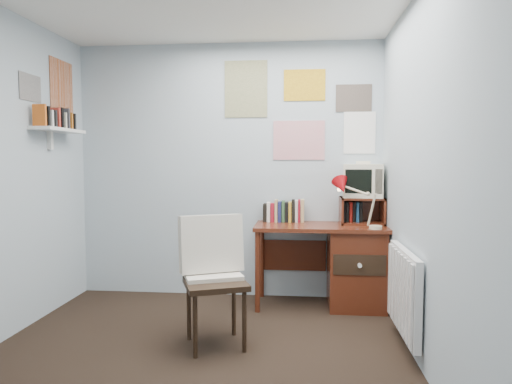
% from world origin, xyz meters
% --- Properties ---
extents(ground, '(3.50, 3.50, 0.00)m').
position_xyz_m(ground, '(0.00, 0.00, 0.00)').
color(ground, black).
rests_on(ground, ground).
extents(back_wall, '(3.00, 0.02, 2.50)m').
position_xyz_m(back_wall, '(0.00, 1.75, 1.25)').
color(back_wall, '#A5B4BD').
rests_on(back_wall, ground).
extents(right_wall, '(0.02, 3.50, 2.50)m').
position_xyz_m(right_wall, '(1.50, 0.00, 1.25)').
color(right_wall, '#A5B4BD').
rests_on(right_wall, ground).
extents(desk, '(1.20, 0.55, 0.76)m').
position_xyz_m(desk, '(1.17, 1.48, 0.41)').
color(desk, '#562313').
rests_on(desk, ground).
extents(desk_chair, '(0.60, 0.59, 0.92)m').
position_xyz_m(desk_chair, '(0.10, 0.47, 0.46)').
color(desk_chair, black).
rests_on(desk_chair, ground).
extents(desk_lamp, '(0.32, 0.29, 0.40)m').
position_xyz_m(desk_lamp, '(1.37, 1.26, 0.96)').
color(desk_lamp, '#AC0B11').
rests_on(desk_lamp, desk).
extents(tv_riser, '(0.40, 0.30, 0.25)m').
position_xyz_m(tv_riser, '(1.29, 1.59, 0.89)').
color(tv_riser, '#562313').
rests_on(tv_riser, desk).
extents(crt_tv, '(0.39, 0.37, 0.34)m').
position_xyz_m(crt_tv, '(1.30, 1.61, 1.18)').
color(crt_tv, beige).
rests_on(crt_tv, tv_riser).
extents(book_row, '(0.60, 0.14, 0.22)m').
position_xyz_m(book_row, '(0.66, 1.66, 0.87)').
color(book_row, '#562313').
rests_on(book_row, desk).
extents(radiator, '(0.09, 0.80, 0.60)m').
position_xyz_m(radiator, '(1.46, 0.55, 0.42)').
color(radiator, white).
rests_on(radiator, right_wall).
extents(wall_shelf, '(0.20, 0.62, 0.24)m').
position_xyz_m(wall_shelf, '(-1.40, 1.10, 1.62)').
color(wall_shelf, white).
rests_on(wall_shelf, left_wall).
extents(posters_back, '(1.20, 0.01, 0.90)m').
position_xyz_m(posters_back, '(0.70, 1.74, 1.85)').
color(posters_back, white).
rests_on(posters_back, back_wall).
extents(posters_left, '(0.01, 0.70, 0.60)m').
position_xyz_m(posters_left, '(-1.49, 1.10, 2.00)').
color(posters_left, white).
rests_on(posters_left, left_wall).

